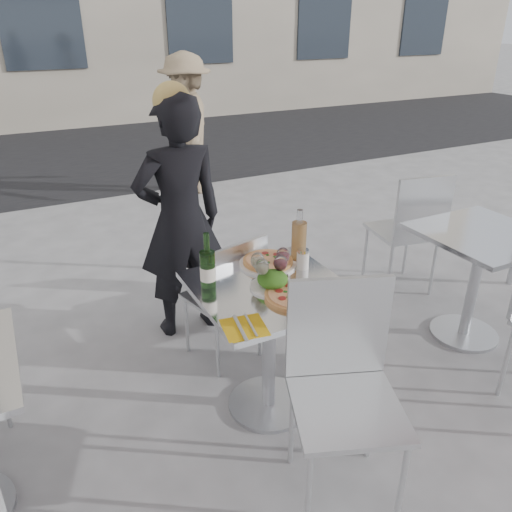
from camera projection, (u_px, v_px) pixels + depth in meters
name	position (u px, v px, depth m)	size (l,w,h in m)	color
ground	(268.00, 405.00, 2.76)	(80.00, 80.00, 0.00)	slate
street_asphalt	(76.00, 152.00, 7.98)	(24.00, 5.00, 0.00)	black
main_table	(269.00, 323.00, 2.53)	(0.72, 0.72, 0.75)	#B7BABF
side_table_right	(478.00, 263.00, 3.14)	(0.72, 0.72, 0.75)	#B7BABF
chair_far	(231.00, 291.00, 2.92)	(0.46, 0.47, 0.83)	silver
chair_near	(342.00, 375.00, 2.09)	(0.58, 0.59, 0.98)	silver
side_chair_rfar	(411.00, 225.00, 3.65)	(0.51, 0.52, 0.96)	silver
woman_diner	(180.00, 221.00, 3.13)	(0.57, 0.38, 1.57)	black
pedestrian_b	(187.00, 125.00, 5.83)	(1.04, 0.60, 1.62)	#917B5D
pizza_near	(296.00, 295.00, 2.33)	(0.30, 0.30, 0.02)	#B88348
pizza_far	(268.00, 262.00, 2.64)	(0.31, 0.31, 0.03)	white
salad_plate	(273.00, 281.00, 2.41)	(0.22, 0.22, 0.09)	white
wine_bottle	(208.00, 269.00, 2.36)	(0.07, 0.08, 0.29)	#24501E
carafe	(299.00, 240.00, 2.65)	(0.08, 0.08, 0.29)	tan
sugar_shaker	(303.00, 259.00, 2.59)	(0.06, 0.06, 0.11)	white
wineglass_white_a	(262.00, 268.00, 2.37)	(0.07, 0.07, 0.16)	white
wineglass_white_b	(258.00, 262.00, 2.43)	(0.07, 0.07, 0.16)	white
wineglass_red_a	(280.00, 264.00, 2.41)	(0.07, 0.07, 0.16)	white
wineglass_red_b	(283.00, 256.00, 2.49)	(0.07, 0.07, 0.16)	white
napkin_left	(244.00, 327.00, 2.11)	(0.21, 0.21, 0.01)	gold
napkin_right	(341.00, 292.00, 2.38)	(0.22, 0.22, 0.01)	gold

